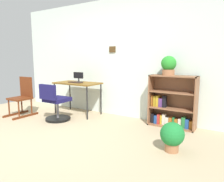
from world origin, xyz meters
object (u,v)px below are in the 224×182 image
Objects in this scene: keyboard at (75,82)px; office_chair at (55,105)px; potted_plant_floor at (172,135)px; bookshelf_low at (172,104)px; monitor at (78,78)px; potted_plant_on_shelf at (169,65)px; rocking_chair at (23,96)px; desk at (77,85)px.

office_chair reaches higher than keyboard.
potted_plant_floor is (2.47, -0.78, -0.52)m from keyboard.
potted_plant_floor is at bearing -4.32° from office_chair.
bookshelf_low is 1.19m from potted_plant_floor.
monitor is at bearing 88.55° from office_chair.
office_chair is at bearing -157.06° from potted_plant_on_shelf.
potted_plant_on_shelf is at bearing 4.50° from monitor.
bookshelf_low is (3.10, 1.03, -0.02)m from rocking_chair.
keyboard reaches higher than potted_plant_floor.
desk is at bearing -174.02° from potted_plant_on_shelf.
bookshelf_low is 2.34× the size of potted_plant_floor.
keyboard is at bearing 87.14° from office_chair.
keyboard is 0.72m from office_chair.
potted_plant_floor is (2.47, -0.85, -0.45)m from desk.
bookshelf_low is at bearing 107.42° from potted_plant_floor.
desk is 2.95× the size of keyboard.
rocking_chair reaches higher than desk.
potted_plant_floor is (3.45, -0.09, -0.21)m from rocking_chair.
potted_plant_on_shelf is at bearing 111.77° from potted_plant_floor.
bookshelf_low is at bearing 18.32° from rocking_chair.
monitor is 0.16m from keyboard.
bookshelf_low is at bearing 23.46° from office_chair.
office_chair is 2.51m from potted_plant_floor.
potted_plant_on_shelf reaches higher than potted_plant_floor.
potted_plant_on_shelf is (2.05, 0.21, 0.48)m from desk.
monitor is 0.65× the size of potted_plant_floor.
potted_plant_on_shelf is (3.02, 0.97, 0.72)m from rocking_chair.
rocking_chair is (-0.97, -0.81, -0.41)m from monitor.
potted_plant_floor is at bearing -17.51° from keyboard.
monitor is 1.33m from rocking_chair.
office_chair is 0.89× the size of rocking_chair.
monitor is at bearing -174.21° from bookshelf_low.
office_chair is at bearing -92.26° from desk.
office_chair is 2.34m from bookshelf_low.
desk is 2.15m from bookshelf_low.
rocking_chair reaches higher than office_chair.
bookshelf_low reaches higher than office_chair.
desk is 1.20× the size of rocking_chair.
rocking_chair is at bearing -145.08° from keyboard.
potted_plant_on_shelf is (-0.07, -0.05, 0.74)m from bookshelf_low.
keyboard reaches higher than desk.
rocking_chair is at bearing -162.19° from potted_plant_on_shelf.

